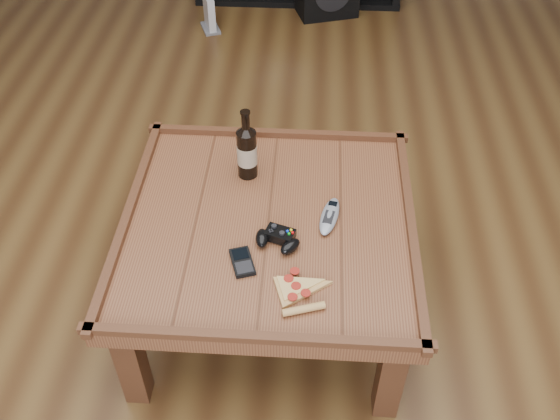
# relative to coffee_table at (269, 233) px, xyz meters

# --- Properties ---
(ground) EXTENTS (6.00, 6.00, 0.00)m
(ground) POSITION_rel_coffee_table_xyz_m (0.00, 0.00, -0.39)
(ground) COLOR #472B14
(ground) RESTS_ON ground
(coffee_table) EXTENTS (1.03, 1.03, 0.48)m
(coffee_table) POSITION_rel_coffee_table_xyz_m (0.00, 0.00, 0.00)
(coffee_table) COLOR #572C18
(coffee_table) RESTS_ON ground
(beer_bottle) EXTENTS (0.07, 0.07, 0.28)m
(beer_bottle) POSITION_rel_coffee_table_xyz_m (-0.09, 0.24, 0.17)
(beer_bottle) COLOR black
(beer_bottle) RESTS_ON coffee_table
(game_controller) EXTENTS (0.16, 0.14, 0.05)m
(game_controller) POSITION_rel_coffee_table_xyz_m (0.04, -0.10, 0.08)
(game_controller) COLOR black
(game_controller) RESTS_ON coffee_table
(pizza_slice) EXTENTS (0.21, 0.27, 0.02)m
(pizza_slice) POSITION_rel_coffee_table_xyz_m (0.11, -0.30, 0.07)
(pizza_slice) COLOR tan
(pizza_slice) RESTS_ON coffee_table
(smartphone) EXTENTS (0.10, 0.13, 0.02)m
(smartphone) POSITION_rel_coffee_table_xyz_m (-0.07, -0.20, 0.07)
(smartphone) COLOR black
(smartphone) RESTS_ON coffee_table
(remote_control) EXTENTS (0.10, 0.20, 0.03)m
(remote_control) POSITION_rel_coffee_table_xyz_m (0.21, 0.02, 0.07)
(remote_control) COLOR gray
(remote_control) RESTS_ON coffee_table
(game_console) EXTENTS (0.16, 0.20, 0.23)m
(game_console) POSITION_rel_coffee_table_xyz_m (-0.55, 2.20, -0.29)
(game_console) COLOR slate
(game_console) RESTS_ON ground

